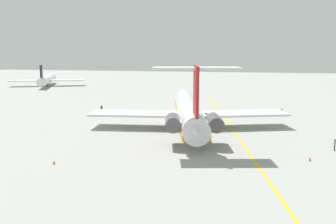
{
  "coord_description": "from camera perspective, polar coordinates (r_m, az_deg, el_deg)",
  "views": [
    {
      "loc": [
        -73.44,
        0.65,
        14.98
      ],
      "look_at": [
        -4.9,
        13.89,
        2.97
      ],
      "focal_mm": 39.06,
      "sensor_mm": 36.0,
      "label": 1
    }
  ],
  "objects": [
    {
      "name": "main_jetliner",
      "position": [
        68.91,
        3.27,
        0.11
      ],
      "size": [
        43.1,
        38.38,
        12.63
      ],
      "rotation": [
        0.0,
        0.0,
        0.2
      ],
      "color": "silver",
      "rests_on": "ground"
    },
    {
      "name": "ground_crew_near_tail",
      "position": [
        86.44,
        17.34,
        0.08
      ],
      "size": [
        0.4,
        0.28,
        1.75
      ],
      "rotation": [
        0.0,
        0.0,
        1.09
      ],
      "color": "black",
      "rests_on": "ground"
    },
    {
      "name": "safety_cone_nose",
      "position": [
        93.5,
        -10.43,
        0.55
      ],
      "size": [
        0.4,
        0.4,
        0.55
      ],
      "primitive_type": "cone",
      "color": "#EA590F",
      "rests_on": "ground"
    },
    {
      "name": "taxiway_centreline",
      "position": [
        70.16,
        10.07,
        -2.71
      ],
      "size": [
        95.97,
        16.47,
        0.01
      ],
      "primitive_type": "cube",
      "rotation": [
        0.0,
        0.0,
        0.17
      ],
      "color": "gold",
      "rests_on": "ground"
    },
    {
      "name": "safety_cone_wingtip",
      "position": [
        50.91,
        -17.38,
        -7.48
      ],
      "size": [
        0.4,
        0.4,
        0.55
      ],
      "primitive_type": "cone",
      "color": "#EA590F",
      "rests_on": "ground"
    },
    {
      "name": "airliner_far_right",
      "position": [
        159.49,
        -18.34,
        4.85
      ],
      "size": [
        29.45,
        29.59,
        9.07
      ],
      "rotation": [
        0.0,
        0.0,
        0.36
      ],
      "color": "white",
      "rests_on": "ground"
    },
    {
      "name": "ground_crew_near_nose",
      "position": [
        60.1,
        24.59,
        -4.47
      ],
      "size": [
        0.37,
        0.31,
        1.78
      ],
      "rotation": [
        0.0,
        0.0,
        0.9
      ],
      "color": "black",
      "rests_on": "ground"
    },
    {
      "name": "safety_cone_tail",
      "position": [
        53.63,
        21.26,
        -6.83
      ],
      "size": [
        0.4,
        0.4,
        0.55
      ],
      "primitive_type": "cone",
      "color": "#EA590F",
      "rests_on": "ground"
    },
    {
      "name": "ground",
      "position": [
        74.95,
        11.22,
        -1.95
      ],
      "size": [
        344.63,
        344.63,
        0.0
      ],
      "primitive_type": "plane",
      "color": "#9E9E99"
    },
    {
      "name": "ground_crew_portside",
      "position": [
        88.52,
        -10.33,
        0.62
      ],
      "size": [
        0.29,
        0.43,
        1.82
      ],
      "rotation": [
        0.0,
        0.0,
        0.4
      ],
      "color": "black",
      "rests_on": "ground"
    }
  ]
}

